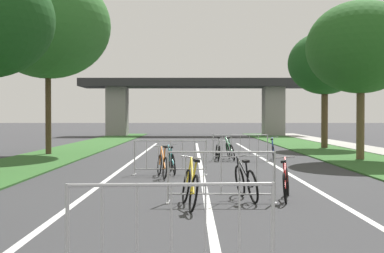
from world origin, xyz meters
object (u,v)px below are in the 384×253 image
(bicycle_yellow_3, at_px, (190,188))
(bicycle_blue_4, at_px, (273,151))
(bicycle_green_0, at_px, (230,151))
(bicycle_teal_1, at_px, (172,161))
(crowd_barrier_third, at_px, (170,158))
(crowd_barrier_nearest, at_px, (171,233))
(tree_right_pine_near, at_px, (325,64))
(crowd_barrier_fourth, at_px, (240,148))
(bicycle_black_5, at_px, (246,182))
(crowd_barrier_second, at_px, (221,177))
(tree_right_pine_far, at_px, (361,47))
(bicycle_silver_2, at_px, (218,151))
(bicycle_orange_7, at_px, (162,165))
(tree_left_oak_near, at_px, (48,26))
(bicycle_red_6, at_px, (286,183))

(bicycle_yellow_3, relative_size, bicycle_blue_4, 1.05)
(bicycle_green_0, height_order, bicycle_teal_1, bicycle_green_0)
(crowd_barrier_third, distance_m, bicycle_teal_1, 0.60)
(bicycle_yellow_3, distance_m, bicycle_blue_4, 11.46)
(crowd_barrier_nearest, bearing_deg, tree_right_pine_near, 71.79)
(crowd_barrier_fourth, xyz_separation_m, bicycle_black_5, (-0.79, -9.59, -0.14))
(crowd_barrier_fourth, height_order, bicycle_teal_1, crowd_barrier_fourth)
(crowd_barrier_nearest, height_order, bicycle_yellow_3, crowd_barrier_nearest)
(crowd_barrier_nearest, height_order, bicycle_teal_1, crowd_barrier_nearest)
(crowd_barrier_second, height_order, bicycle_teal_1, crowd_barrier_second)
(tree_right_pine_far, distance_m, bicycle_silver_2, 7.09)
(crowd_barrier_second, distance_m, bicycle_orange_7, 4.64)
(tree_right_pine_far, relative_size, tree_right_pine_near, 1.00)
(bicycle_yellow_3, bearing_deg, crowd_barrier_nearest, -100.40)
(crowd_barrier_fourth, xyz_separation_m, bicycle_blue_4, (1.38, 0.46, -0.15))
(crowd_barrier_nearest, xyz_separation_m, crowd_barrier_third, (-0.43, 9.96, 0.00))
(bicycle_green_0, bearing_deg, bicycle_orange_7, -116.90)
(tree_right_pine_near, xyz_separation_m, crowd_barrier_second, (-6.73, -17.93, -4.17))
(crowd_barrier_second, relative_size, bicycle_blue_4, 1.35)
(bicycle_teal_1, relative_size, bicycle_orange_7, 1.04)
(tree_right_pine_far, bearing_deg, crowd_barrier_second, -121.14)
(tree_right_pine_far, xyz_separation_m, crowd_barrier_third, (-7.41, -5.24, -4.01))
(bicycle_yellow_3, bearing_deg, bicycle_silver_2, 76.27)
(tree_left_oak_near, xyz_separation_m, tree_right_pine_near, (13.92, 4.77, -1.24))
(bicycle_silver_2, bearing_deg, crowd_barrier_fourth, 151.36)
(crowd_barrier_fourth, relative_size, bicycle_blue_4, 1.36)
(tree_left_oak_near, height_order, crowd_barrier_nearest, tree_left_oak_near)
(crowd_barrier_second, height_order, bicycle_red_6, crowd_barrier_second)
(tree_left_oak_near, relative_size, tree_right_pine_near, 1.30)
(bicycle_blue_4, relative_size, bicycle_black_5, 0.98)
(bicycle_teal_1, bearing_deg, bicycle_silver_2, 62.33)
(tree_left_oak_near, relative_size, bicycle_green_0, 4.73)
(crowd_barrier_fourth, bearing_deg, bicycle_silver_2, 153.40)
(tree_right_pine_near, height_order, bicycle_black_5, tree_right_pine_near)
(bicycle_orange_7, bearing_deg, crowd_barrier_nearest, -98.33)
(bicycle_orange_7, bearing_deg, bicycle_yellow_3, -92.84)
(tree_right_pine_near, height_order, bicycle_silver_2, tree_right_pine_near)
(crowd_barrier_third, relative_size, bicycle_red_6, 1.32)
(tree_left_oak_near, bearing_deg, bicycle_green_0, -17.95)
(bicycle_teal_1, height_order, bicycle_red_6, bicycle_teal_1)
(bicycle_silver_2, height_order, bicycle_blue_4, bicycle_blue_4)
(crowd_barrier_third, distance_m, bicycle_green_0, 5.96)
(bicycle_teal_1, bearing_deg, bicycle_yellow_3, -92.91)
(bicycle_teal_1, relative_size, bicycle_silver_2, 1.02)
(crowd_barrier_fourth, height_order, bicycle_orange_7, crowd_barrier_fourth)
(bicycle_green_0, bearing_deg, crowd_barrier_nearest, -101.90)
(tree_left_oak_near, relative_size, tree_right_pine_far, 1.31)
(crowd_barrier_third, bearing_deg, tree_right_pine_near, 58.39)
(tree_left_oak_near, bearing_deg, crowd_barrier_third, -53.97)
(tree_right_pine_far, relative_size, bicycle_orange_7, 3.96)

